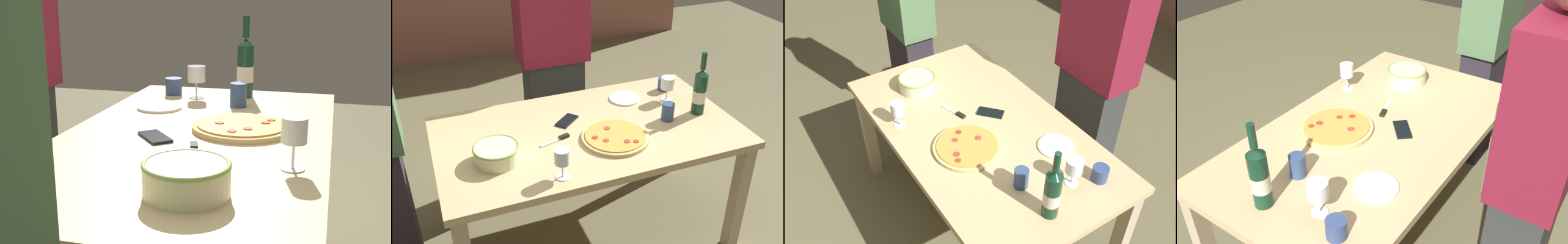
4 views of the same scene
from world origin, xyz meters
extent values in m
plane|color=#6A6445|center=(0.00, 0.00, 0.00)|extent=(8.00, 8.00, 0.00)
cube|color=tan|center=(0.00, 0.00, 0.73)|extent=(1.60, 0.90, 0.04)
cube|color=#C0AB8D|center=(0.74, -0.40, 0.35)|extent=(0.07, 0.07, 0.71)
cube|color=#C0AB8D|center=(-0.74, 0.40, 0.35)|extent=(0.07, 0.07, 0.71)
cube|color=#C0AB8D|center=(0.74, 0.40, 0.35)|extent=(0.07, 0.07, 0.71)
cylinder|color=tan|center=(0.10, -0.14, 0.76)|extent=(0.35, 0.35, 0.02)
cylinder|color=gold|center=(0.10, -0.14, 0.77)|extent=(0.31, 0.31, 0.01)
cylinder|color=#AF392D|center=(0.03, -0.17, 0.78)|extent=(0.03, 0.03, 0.00)
cylinder|color=#9F3C17|center=(0.17, -0.24, 0.78)|extent=(0.03, 0.03, 0.00)
cylinder|color=#B13D28|center=(0.08, -0.07, 0.78)|extent=(0.03, 0.03, 0.00)
cylinder|color=#B4342C|center=(0.13, -0.22, 0.78)|extent=(0.03, 0.03, 0.00)
cylinder|color=#AF3025|center=(-0.01, -0.13, 0.78)|extent=(0.03, 0.03, 0.00)
cylinder|color=beige|center=(-0.51, -0.11, 0.79)|extent=(0.22, 0.22, 0.08)
torus|color=#8EAC55|center=(-0.51, -0.11, 0.83)|extent=(0.22, 0.22, 0.01)
cylinder|color=#143924|center=(0.64, -0.06, 0.87)|extent=(0.07, 0.07, 0.23)
cone|color=#143924|center=(0.64, -0.06, 1.00)|extent=(0.07, 0.07, 0.03)
cylinder|color=#143924|center=(0.64, -0.06, 1.07)|extent=(0.03, 0.03, 0.10)
cylinder|color=silver|center=(0.64, -0.06, 0.86)|extent=(0.07, 0.07, 0.07)
cylinder|color=white|center=(-0.26, -0.35, 0.75)|extent=(0.07, 0.07, 0.00)
cylinder|color=white|center=(-0.26, -0.35, 0.79)|extent=(0.01, 0.01, 0.07)
cylinder|color=white|center=(-0.26, -0.35, 0.86)|extent=(0.07, 0.07, 0.07)
cylinder|color=maroon|center=(-0.26, -0.35, 0.85)|extent=(0.06, 0.06, 0.04)
cylinder|color=white|center=(0.56, 0.15, 0.75)|extent=(0.07, 0.07, 0.00)
cylinder|color=white|center=(0.56, 0.15, 0.79)|extent=(0.01, 0.01, 0.07)
cylinder|color=white|center=(0.56, 0.15, 0.86)|extent=(0.08, 0.08, 0.07)
cylinder|color=maroon|center=(0.56, 0.15, 0.84)|extent=(0.07, 0.07, 0.03)
cylinder|color=navy|center=(0.61, 0.27, 0.79)|extent=(0.08, 0.08, 0.08)
cylinder|color=navy|center=(0.45, -0.06, 0.80)|extent=(0.07, 0.07, 0.10)
cylinder|color=white|center=(0.33, 0.24, 0.76)|extent=(0.18, 0.18, 0.01)
cube|color=black|center=(-0.08, 0.12, 0.76)|extent=(0.15, 0.15, 0.01)
cube|color=silver|center=(-0.22, -0.06, 0.75)|extent=(0.13, 0.05, 0.01)
cube|color=black|center=(-0.15, -0.03, 0.76)|extent=(0.06, 0.04, 0.02)
cube|color=#313334|center=(0.05, 0.77, 0.42)|extent=(0.38, 0.20, 0.85)
cube|color=maroon|center=(0.05, 0.77, 1.17)|extent=(0.45, 0.24, 0.64)
camera|label=1|loc=(-1.65, -0.44, 1.25)|focal=48.01mm
camera|label=2|loc=(-0.77, -1.95, 2.02)|focal=42.28mm
camera|label=3|loc=(1.52, -0.99, 2.31)|focal=41.06mm
camera|label=4|loc=(1.41, 0.96, 1.91)|focal=39.79mm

